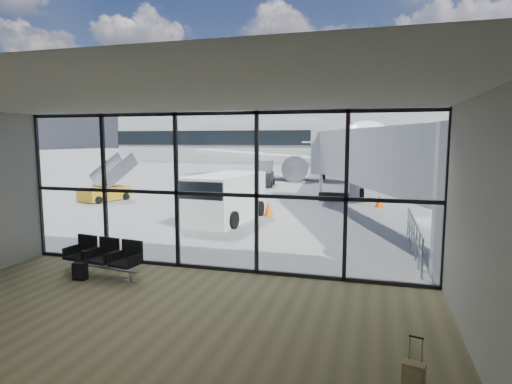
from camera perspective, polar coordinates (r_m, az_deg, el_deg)
The scene contains 22 objects.
ground at distance 51.48m, azimuth 10.86°, elevation 2.74°, with size 220.00×220.00×0.00m, color slate.
lounge_shell at distance 7.77m, azimuth -18.28°, elevation -1.33°, with size 12.02×8.01×4.51m.
glass_curtain_wall at distance 12.06m, azimuth -5.40°, elevation -0.08°, with size 12.10×0.12×4.50m.
jet_bridge at distance 18.27m, azimuth 17.54°, elevation 3.65°, with size 8.00×16.50×4.33m.
apron_railing at distance 15.02m, azimuth 20.34°, elevation -4.99°, with size 0.06×5.46×1.11m.
far_terminal at distance 73.30m, azimuth 11.97°, elevation 7.24°, with size 80.00×12.20×11.00m.
tree_0 at distance 96.69m, azimuth -15.09°, elevation 7.32°, with size 4.95×4.95×7.12m.
tree_1 at distance 93.78m, azimuth -11.92°, elevation 7.80°, with size 5.61×5.61×8.07m.
tree_2 at distance 91.18m, azimuth -8.55°, elevation 8.29°, with size 6.27×6.27×9.03m.
tree_3 at distance 88.87m, azimuth -4.97°, elevation 7.58°, with size 4.95×4.95×7.12m.
tree_4 at distance 86.95m, azimuth -1.24°, elevation 8.02°, with size 5.61×5.61×8.07m.
tree_5 at distance 85.41m, azimuth 2.66°, elevation 8.45°, with size 6.27×6.27×9.03m.
seating_row at distance 12.56m, azimuth -19.45°, elevation -7.93°, with size 2.34×0.97×1.04m.
backpack at distance 12.49m, azimuth -22.42°, elevation -9.70°, with size 0.35×0.33×0.52m.
suitcase at distance 7.20m, azimuth 20.25°, elevation -22.28°, with size 0.35×0.29×0.86m.
airliner at distance 41.81m, azimuth 12.87°, elevation 5.73°, with size 32.02×37.18×9.58m.
service_van at distance 19.66m, azimuth -4.22°, elevation -0.70°, with size 2.74×5.09×2.14m.
belt_loader at distance 34.39m, azimuth 0.96°, elevation 1.88°, with size 2.07×4.37×1.94m.
mobile_stairs at distance 27.84m, azimuth -19.44°, elevation 0.06°, with size 2.50×3.59×2.31m.
traffic_cone_a at distance 21.94m, azimuth 1.65°, elevation -2.10°, with size 0.38×0.38×0.54m.
traffic_cone_b at distance 21.06m, azimuth 1.71°, elevation -2.31°, with size 0.47×0.47×0.67m.
traffic_cone_c at distance 24.55m, azimuth 16.11°, elevation -1.24°, with size 0.47×0.47×0.67m.
Camera 1 is at (4.32, -11.16, 3.73)m, focal length 30.00 mm.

